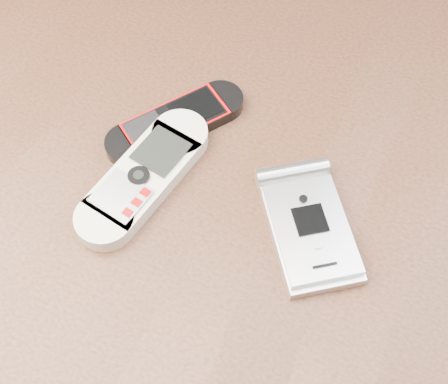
{
  "coord_description": "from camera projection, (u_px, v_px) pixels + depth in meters",
  "views": [
    {
      "loc": [
        0.11,
        -0.23,
        1.19
      ],
      "look_at": [
        0.01,
        0.0,
        0.76
      ],
      "focal_mm": 50.0,
      "sensor_mm": 36.0,
      "label": 1
    }
  ],
  "objects": [
    {
      "name": "table",
      "position": [
        219.0,
        252.0,
        0.6
      ],
      "size": [
        1.2,
        0.8,
        0.75
      ],
      "color": "black",
      "rests_on": "ground"
    },
    {
      "name": "nokia_white",
      "position": [
        144.0,
        176.0,
        0.51
      ],
      "size": [
        0.07,
        0.15,
        0.02
      ],
      "primitive_type": "cube",
      "rotation": [
        0.0,
        0.0,
        -0.16
      ],
      "color": "silver",
      "rests_on": "table"
    },
    {
      "name": "nokia_black_red",
      "position": [
        176.0,
        122.0,
        0.54
      ],
      "size": [
        0.11,
        0.13,
        0.01
      ],
      "primitive_type": "cube",
      "rotation": [
        0.0,
        0.0,
        -0.59
      ],
      "color": "black",
      "rests_on": "table"
    },
    {
      "name": "motorola_razr",
      "position": [
        310.0,
        228.0,
        0.48
      ],
      "size": [
        0.12,
        0.13,
        0.02
      ],
      "primitive_type": "cube",
      "rotation": [
        0.0,
        0.0,
        0.65
      ],
      "color": "silver",
      "rests_on": "table"
    }
  ]
}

